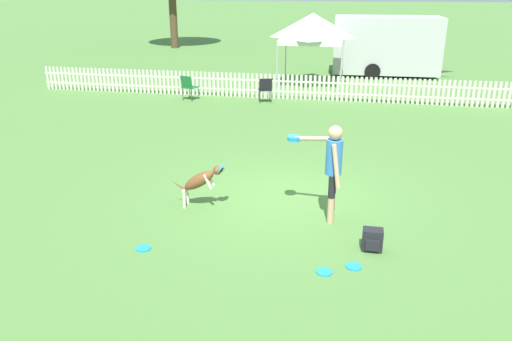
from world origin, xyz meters
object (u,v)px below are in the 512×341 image
Objects in this scene: frisbee_near_handler at (143,248)px; frisbee_near_dog at (324,272)px; leaping_dog at (201,180)px; equipment_trailer at (386,45)px; backpack_on_grass at (372,240)px; canopy_tent_main at (313,28)px; folding_chair_center at (189,85)px; frisbee_midfield at (354,267)px; handler_person at (331,162)px; folding_chair_blue_left at (265,88)px.

frisbee_near_handler and frisbee_near_dog have the same top height.
equipment_trailer reaches higher than leaping_dog.
canopy_tent_main is at bearing 99.31° from backpack_on_grass.
leaping_dog is 4.54× the size of frisbee_near_dog.
frisbee_near_handler is 14.39m from canopy_tent_main.
leaping_dog is 16.04m from equipment_trailer.
frisbee_midfield is at bearing 139.14° from folding_chair_center.
frisbee_midfield is at bearing -114.98° from backpack_on_grass.
frisbee_midfield is 17.21m from equipment_trailer.
handler_person is 1.98× the size of folding_chair_blue_left.
frisbee_near_handler is 10.59m from folding_chair_blue_left.
frisbee_midfield is 0.27× the size of folding_chair_blue_left.
canopy_tent_main is (-1.47, 12.54, 1.19)m from handler_person.
folding_chair_center is (-6.25, 9.80, 0.36)m from backpack_on_grass.
canopy_tent_main is 0.52× the size of equipment_trailer.
frisbee_near_dog is 0.66× the size of backpack_on_grass.
frisbee_near_handler is (-0.45, -1.69, -0.54)m from leaping_dog.
frisbee_near_handler is 0.27× the size of folding_chair_blue_left.
leaping_dog is 4.54× the size of frisbee_near_handler.
folding_chair_center reaches higher than frisbee_near_handler.
frisbee_near_dog is 17.47m from equipment_trailer.
frisbee_near_dog is 0.08× the size of canopy_tent_main.
equipment_trailer is (3.06, 3.06, -0.92)m from canopy_tent_main.
handler_person reaches higher than frisbee_midfield.
backpack_on_grass is at bearing 141.73° from folding_chair_center.
handler_person is 12.68m from canopy_tent_main.
equipment_trailer is (1.12, 17.12, 1.36)m from frisbee_midfield.
backpack_on_grass is at bearing -80.69° from canopy_tent_main.
equipment_trailer is (0.85, 16.54, 1.19)m from backpack_on_grass.
folding_chair_center is at bearing 117.67° from frisbee_near_dog.
frisbee_midfield is (3.28, 0.09, 0.00)m from frisbee_near_handler.
frisbee_near_dog is 0.27× the size of folding_chair_center.
canopy_tent_main is at bearing -125.45° from folding_chair_blue_left.
frisbee_near_dog and frisbee_midfield have the same top height.
folding_chair_blue_left reaches higher than frisbee_near_dog.
folding_chair_center is at bearing -158.14° from leaping_dog.
handler_person reaches higher than frisbee_near_dog.
handler_person reaches higher than folding_chair_blue_left.
folding_chair_blue_left is (-2.74, 8.97, -0.57)m from handler_person.
leaping_dog is at bearing 161.85° from backpack_on_grass.
equipment_trailer is at bearing 87.06° from backpack_on_grass.
frisbee_near_handler is 1.00× the size of frisbee_near_dog.
folding_chair_blue_left is (-2.79, 10.72, 0.51)m from frisbee_near_dog.
folding_chair_blue_left is 0.31× the size of canopy_tent_main.
handler_person is at bearing 141.07° from folding_chair_center.
leaping_dog is 8.90m from folding_chair_blue_left.
equipment_trailer is at bearing 86.25° from frisbee_midfield.
leaping_dog is 3.29m from frisbee_midfield.
folding_chair_blue_left is (-0.38, 8.89, -0.03)m from leaping_dog.
folding_chair_center is (-5.51, 8.86, -0.56)m from handler_person.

